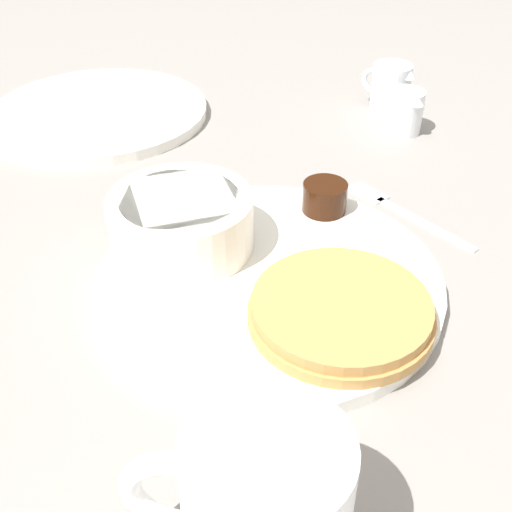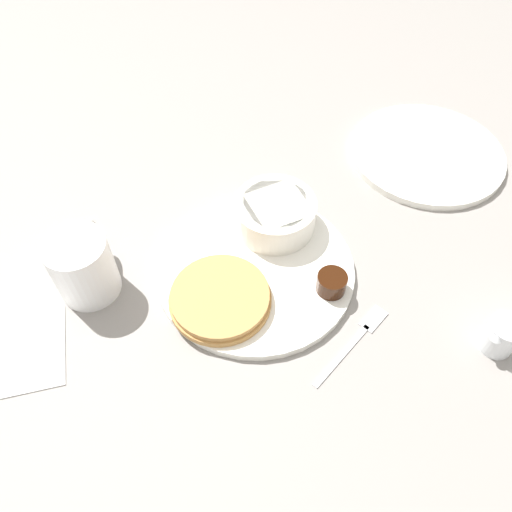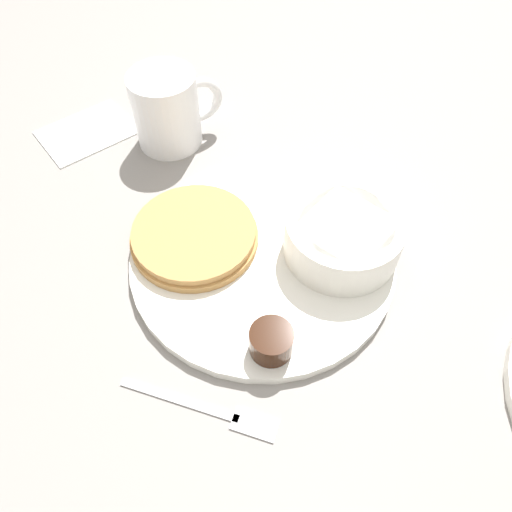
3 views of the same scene
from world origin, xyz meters
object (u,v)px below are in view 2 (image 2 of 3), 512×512
object	(u,v)px
creamer_pitcher_near	(502,335)
plate	(255,269)
bowl	(275,213)
coffee_mug	(83,266)
fork	(358,336)

from	to	relation	value
creamer_pitcher_near	plate	bearing A→B (deg)	-114.01
plate	bowl	world-z (taller)	bowl
coffee_mug	fork	distance (m)	0.37
plate	coffee_mug	bearing A→B (deg)	-86.96
fork	creamer_pitcher_near	bearing A→B (deg)	82.98
bowl	coffee_mug	size ratio (longest dim) A/B	1.04
plate	bowl	bearing A→B (deg)	156.47
coffee_mug	creamer_pitcher_near	size ratio (longest dim) A/B	2.06
plate	creamer_pitcher_near	distance (m)	0.32
creamer_pitcher_near	fork	distance (m)	0.17
fork	coffee_mug	bearing A→B (deg)	-105.75
creamer_pitcher_near	fork	world-z (taller)	creamer_pitcher_near
plate	coffee_mug	distance (m)	0.23
creamer_pitcher_near	coffee_mug	bearing A→B (deg)	-102.96
bowl	creamer_pitcher_near	world-z (taller)	bowl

